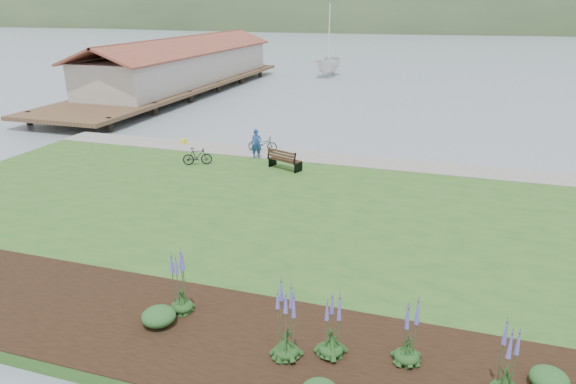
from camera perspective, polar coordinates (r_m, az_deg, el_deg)
name	(u,v)px	position (r m, az deg, el deg)	size (l,w,h in m)	color
ground	(290,210)	(22.54, 0.27, -1.99)	(600.00, 600.00, 0.00)	gray
lawn	(275,223)	(20.71, -1.40, -3.48)	(34.00, 20.00, 0.40)	#2B581F
shoreline_path	(328,158)	(28.69, 4.42, 3.76)	(34.00, 2.20, 0.03)	gray
garden_bed	(287,350)	(13.36, -0.10, -17.16)	(24.00, 4.40, 0.04)	black
far_hillside	(503,30)	(190.59, 22.80, 16.21)	(580.00, 80.00, 38.00)	#334C2A
pier_pavilion	(184,65)	(54.52, -11.50, 13.67)	(8.00, 36.00, 5.40)	#4C3826
park_bench	(284,159)	(26.55, -0.47, 3.66)	(1.92, 1.31, 1.11)	#311E13
person	(256,141)	(28.48, -3.55, 5.63)	(0.70, 0.48, 1.92)	navy
bicycle_a	(263,144)	(29.97, -2.84, 5.37)	(1.70, 0.59, 0.89)	black
bicycle_b	(197,156)	(27.79, -10.04, 3.93)	(1.55, 0.45, 0.93)	black
sailboat	(328,76)	(65.29, 4.47, 12.70)	(10.27, 10.45, 27.07)	silver
pannier	(184,142)	(32.16, -11.50, 5.52)	(0.21, 0.32, 0.34)	yellow
echium_0	(331,331)	(12.85, 4.85, -15.18)	(0.62, 0.62, 1.81)	#183D16
echium_1	(409,336)	(12.87, 13.25, -15.33)	(0.62, 0.62, 1.94)	#183D16
echium_2	(507,369)	(12.59, 23.19, -17.67)	(0.62, 0.62, 1.88)	#183D16
echium_4	(180,282)	(14.55, -11.87, -9.78)	(0.62, 0.62, 2.25)	#183D16
echium_5	(286,321)	(12.55, -0.18, -14.18)	(0.62, 0.62, 2.32)	#183D16
shrub_0	(159,316)	(14.52, -14.17, -13.24)	(0.92, 0.92, 0.46)	#1E4C21
shrub_2	(549,379)	(13.51, 27.04, -18.03)	(0.86, 0.86, 0.43)	#1E4C21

